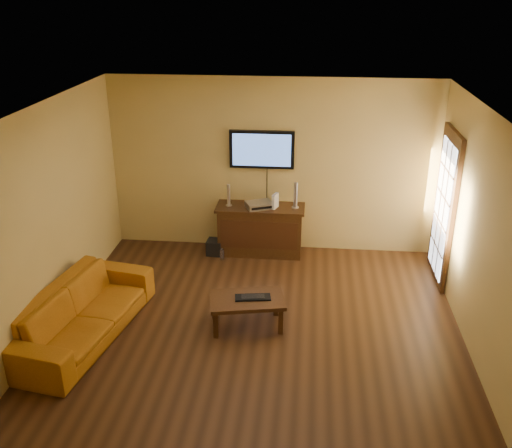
# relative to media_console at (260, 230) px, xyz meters

# --- Properties ---
(ground_plane) EXTENTS (5.00, 5.00, 0.00)m
(ground_plane) POSITION_rel_media_console_xyz_m (0.15, -2.23, -0.39)
(ground_plane) COLOR black
(ground_plane) RESTS_ON ground
(room_walls) EXTENTS (5.00, 5.00, 5.00)m
(room_walls) POSITION_rel_media_console_xyz_m (0.15, -1.61, 1.30)
(room_walls) COLOR tan
(room_walls) RESTS_ON ground
(french_door) EXTENTS (0.07, 1.02, 2.22)m
(french_door) POSITION_rel_media_console_xyz_m (2.61, -0.53, 0.66)
(french_door) COLOR black
(french_door) RESTS_ON ground
(media_console) EXTENTS (1.36, 0.52, 0.78)m
(media_console) POSITION_rel_media_console_xyz_m (0.00, 0.00, 0.00)
(media_console) COLOR black
(media_console) RESTS_ON ground
(television) EXTENTS (0.98, 0.08, 0.58)m
(television) POSITION_rel_media_console_xyz_m (-0.00, 0.22, 1.23)
(television) COLOR black
(television) RESTS_ON ground
(coffee_table) EXTENTS (1.00, 0.72, 0.39)m
(coffee_table) POSITION_rel_media_console_xyz_m (0.03, -2.10, -0.06)
(coffee_table) COLOR black
(coffee_table) RESTS_ON ground
(sofa) EXTENTS (1.00, 2.26, 0.86)m
(sofa) POSITION_rel_media_console_xyz_m (-1.90, -2.50, 0.04)
(sofa) COLOR #A46012
(sofa) RESTS_ON ground
(speaker_left) EXTENTS (0.09, 0.09, 0.34)m
(speaker_left) POSITION_rel_media_console_xyz_m (-0.49, -0.00, 0.54)
(speaker_left) COLOR silver
(speaker_left) RESTS_ON media_console
(speaker_right) EXTENTS (0.11, 0.11, 0.40)m
(speaker_right) POSITION_rel_media_console_xyz_m (0.53, 0.01, 0.57)
(speaker_right) COLOR silver
(speaker_right) RESTS_ON media_console
(av_receiver) EXTENTS (0.47, 0.42, 0.09)m
(av_receiver) POSITION_rel_media_console_xyz_m (-0.01, -0.04, 0.43)
(av_receiver) COLOR silver
(av_receiver) RESTS_ON media_console
(game_console) EXTENTS (0.10, 0.17, 0.23)m
(game_console) POSITION_rel_media_console_xyz_m (0.23, -0.03, 0.50)
(game_console) COLOR white
(game_console) RESTS_ON media_console
(subwoofer) EXTENTS (0.26, 0.26, 0.24)m
(subwoofer) POSITION_rel_media_console_xyz_m (-0.70, -0.13, -0.27)
(subwoofer) COLOR black
(subwoofer) RESTS_ON ground
(bottle) EXTENTS (0.07, 0.07, 0.19)m
(bottle) POSITION_rel_media_console_xyz_m (-0.56, -0.31, -0.30)
(bottle) COLOR white
(bottle) RESTS_ON ground
(keyboard) EXTENTS (0.45, 0.23, 0.03)m
(keyboard) POSITION_rel_media_console_xyz_m (0.10, -2.09, 0.01)
(keyboard) COLOR black
(keyboard) RESTS_ON coffee_table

